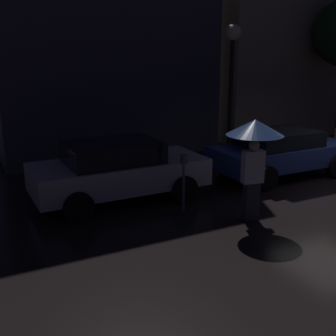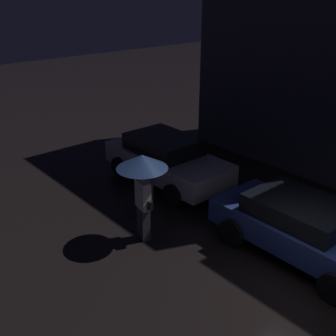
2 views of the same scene
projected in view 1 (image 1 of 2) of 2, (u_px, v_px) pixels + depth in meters
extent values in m
plane|color=black|center=(334.00, 183.00, 11.73)|extent=(60.00, 60.00, 0.00)
cube|color=#3D3D47|center=(105.00, 19.00, 14.17)|extent=(7.48, 3.00, 9.20)
cube|color=gray|center=(307.00, 35.00, 18.37)|extent=(9.56, 3.00, 8.47)
cube|color=#B7B7BF|center=(120.00, 174.00, 10.26)|extent=(4.20, 1.80, 0.65)
cube|color=black|center=(113.00, 152.00, 10.03)|extent=(2.19, 1.58, 0.49)
cylinder|color=black|center=(153.00, 171.00, 11.68)|extent=(0.67, 0.22, 0.67)
cylinder|color=black|center=(184.00, 189.00, 10.16)|extent=(0.67, 0.22, 0.67)
cylinder|color=black|center=(59.00, 184.00, 10.53)|extent=(0.67, 0.22, 0.67)
cylinder|color=black|center=(78.00, 207.00, 9.01)|extent=(0.67, 0.22, 0.67)
cube|color=navy|center=(282.00, 155.00, 12.28)|extent=(4.22, 1.77, 0.58)
cube|color=black|center=(278.00, 138.00, 12.06)|extent=(2.20, 1.56, 0.43)
cylinder|color=black|center=(293.00, 153.00, 13.69)|extent=(0.68, 0.22, 0.68)
cylinder|color=black|center=(227.00, 163.00, 12.53)|extent=(0.68, 0.22, 0.68)
cylinder|color=black|center=(266.00, 178.00, 11.02)|extent=(0.68, 0.22, 0.68)
cube|color=#383842|center=(251.00, 201.00, 9.09)|extent=(0.35, 0.27, 0.84)
cube|color=white|center=(253.00, 167.00, 8.88)|extent=(0.49, 0.29, 0.70)
sphere|color=tan|center=(254.00, 145.00, 8.75)|extent=(0.23, 0.23, 0.23)
cylinder|color=black|center=(254.00, 154.00, 8.81)|extent=(0.02, 0.02, 0.82)
cone|color=navy|center=(255.00, 127.00, 8.65)|extent=(1.19, 1.19, 0.33)
cube|color=black|center=(262.00, 173.00, 9.04)|extent=(0.18, 0.13, 0.22)
cylinder|color=#4C5154|center=(183.00, 188.00, 9.54)|extent=(0.06, 0.06, 1.12)
cube|color=#4C5154|center=(184.00, 159.00, 9.36)|extent=(0.12, 0.10, 0.22)
cylinder|color=black|center=(230.00, 101.00, 14.16)|extent=(0.14, 0.14, 3.88)
sphere|color=#F9EAB7|center=(233.00, 32.00, 13.57)|extent=(0.52, 0.52, 0.52)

